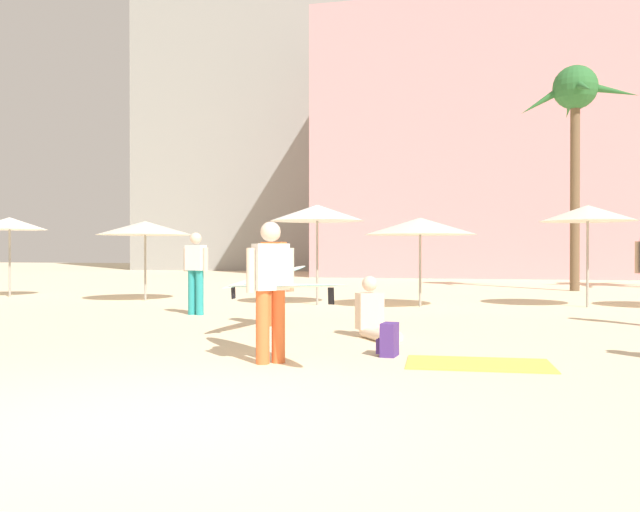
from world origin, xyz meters
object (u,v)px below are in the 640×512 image
object	(u,v)px
cafe_umbrella_5	(420,226)
person_far_right	(196,270)
person_mid_center	(374,316)
backpack	(389,340)
cafe_umbrella_0	(317,213)
person_mid_right	(272,273)
cafe_umbrella_2	(145,228)
palm_tree_left	(575,104)
person_near_left	(274,286)
beach_towel	(479,364)
cafe_umbrella_3	(588,213)
cafe_umbrella_4	(10,224)

from	to	relation	value
cafe_umbrella_5	person_far_right	bearing A→B (deg)	-147.26
person_mid_center	cafe_umbrella_5	bearing A→B (deg)	143.39
backpack	person_far_right	size ratio (longest dim) A/B	0.25
backpack	person_mid_center	distance (m)	1.72
cafe_umbrella_0	person_mid_right	xyz separation A→B (m)	(0.25, -4.69, -1.32)
cafe_umbrella_2	palm_tree_left	bearing A→B (deg)	30.27
cafe_umbrella_2	person_far_right	xyz separation A→B (m)	(2.87, -3.32, -1.00)
cafe_umbrella_0	person_near_left	xyz separation A→B (m)	(1.28, -8.08, -1.34)
palm_tree_left	cafe_umbrella_5	world-z (taller)	palm_tree_left
beach_towel	person_mid_center	bearing A→B (deg)	126.45
cafe_umbrella_2	backpack	distance (m)	10.84
cafe_umbrella_0	cafe_umbrella_3	size ratio (longest dim) A/B	1.02
cafe_umbrella_4	person_near_left	xyz separation A→B (m)	(10.55, -8.90, -1.20)
palm_tree_left	person_mid_right	xyz separation A→B (m)	(-6.86, -12.00, -5.25)
cafe_umbrella_0	cafe_umbrella_5	bearing A→B (deg)	-2.32
person_mid_center	person_far_right	xyz separation A→B (m)	(-4.09, 2.77, 0.60)
palm_tree_left	cafe_umbrella_3	xyz separation A→B (m)	(-0.75, -6.56, -3.98)
beach_towel	cafe_umbrella_0	bearing A→B (deg)	115.38
beach_towel	person_near_left	bearing A→B (deg)	-172.31
cafe_umbrella_0	cafe_umbrella_3	world-z (taller)	cafe_umbrella_0
cafe_umbrella_3	person_mid_right	bearing A→B (deg)	-138.29
cafe_umbrella_0	palm_tree_left	bearing A→B (deg)	45.84
beach_towel	person_far_right	bearing A→B (deg)	139.31
beach_towel	cafe_umbrella_3	bearing A→B (deg)	72.57
beach_towel	person_mid_center	world-z (taller)	person_mid_center
beach_towel	backpack	xyz separation A→B (m)	(-1.09, 0.38, 0.19)
person_mid_right	cafe_umbrella_0	bearing A→B (deg)	17.30
palm_tree_left	beach_towel	size ratio (longest dim) A/B	4.48
beach_towel	palm_tree_left	bearing A→B (deg)	77.20
cafe_umbrella_2	person_mid_right	distance (m)	7.21
palm_tree_left	person_mid_right	bearing A→B (deg)	-119.74
cafe_umbrella_3	backpack	distance (m)	9.18
cafe_umbrella_2	cafe_umbrella_4	bearing A→B (deg)	174.29
cafe_umbrella_2	person_far_right	size ratio (longest dim) A/B	1.48
cafe_umbrella_0	person_mid_right	size ratio (longest dim) A/B	0.82
cafe_umbrella_2	person_mid_center	size ratio (longest dim) A/B	2.66
cafe_umbrella_4	cafe_umbrella_0	bearing A→B (deg)	-5.08
cafe_umbrella_4	backpack	size ratio (longest dim) A/B	5.46
backpack	person_mid_center	xyz separation A→B (m)	(-0.41, 1.67, 0.13)
person_mid_center	palm_tree_left	bearing A→B (deg)	126.06
person_mid_center	person_near_left	bearing A→B (deg)	-53.72
beach_towel	person_mid_right	world-z (taller)	person_mid_right
palm_tree_left	person_near_left	world-z (taller)	palm_tree_left
palm_tree_left	beach_towel	bearing A→B (deg)	-102.80
cafe_umbrella_0	cafe_umbrella_2	size ratio (longest dim) A/B	0.97
cafe_umbrella_4	palm_tree_left	bearing A→B (deg)	21.62
cafe_umbrella_2	cafe_umbrella_4	world-z (taller)	cafe_umbrella_4
backpack	person_near_left	world-z (taller)	person_near_left
person_mid_right	cafe_umbrella_5	bearing A→B (deg)	-11.92
cafe_umbrella_5	person_near_left	xyz separation A→B (m)	(-1.22, -7.98, -1.00)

